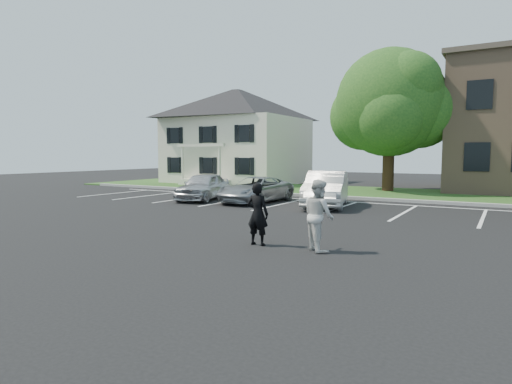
# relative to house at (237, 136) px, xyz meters

# --- Properties ---
(ground_plane) EXTENTS (90.00, 90.00, 0.00)m
(ground_plane) POSITION_rel_house_xyz_m (13.00, -19.97, -3.83)
(ground_plane) COLOR black
(ground_plane) RESTS_ON ground
(curb) EXTENTS (40.00, 0.30, 0.15)m
(curb) POSITION_rel_house_xyz_m (13.00, -7.97, -3.75)
(curb) COLOR gray
(curb) RESTS_ON ground
(grass_strip) EXTENTS (44.00, 8.00, 0.08)m
(grass_strip) POSITION_rel_house_xyz_m (13.00, -3.97, -3.79)
(grass_strip) COLOR #2A4719
(grass_strip) RESTS_ON ground
(stall_lines) EXTENTS (34.00, 5.36, 0.01)m
(stall_lines) POSITION_rel_house_xyz_m (14.40, -11.02, -3.82)
(stall_lines) COLOR white
(stall_lines) RESTS_ON ground
(house) EXTENTS (10.30, 9.22, 7.60)m
(house) POSITION_rel_house_xyz_m (0.00, 0.00, 0.00)
(house) COLOR beige
(house) RESTS_ON ground
(tree) EXTENTS (7.80, 7.20, 8.80)m
(tree) POSITION_rel_house_xyz_m (12.97, -2.43, 1.52)
(tree) COLOR black
(tree) RESTS_ON ground
(man_black_suit) EXTENTS (0.61, 0.41, 1.63)m
(man_black_suit) POSITION_rel_house_xyz_m (13.80, -20.24, -3.02)
(man_black_suit) COLOR black
(man_black_suit) RESTS_ON ground
(man_white_shirt) EXTENTS (1.08, 1.06, 1.75)m
(man_white_shirt) POSITION_rel_house_xyz_m (15.40, -20.03, -2.95)
(man_white_shirt) COLOR silver
(man_white_shirt) RESTS_ON ground
(car_silver_west) EXTENTS (2.55, 4.41, 1.41)m
(car_silver_west) POSITION_rel_house_xyz_m (5.85, -12.18, -3.12)
(car_silver_west) COLOR #BBBBC0
(car_silver_west) RESTS_ON ground
(car_silver_minivan) EXTENTS (2.38, 4.62, 1.25)m
(car_silver_minivan) POSITION_rel_house_xyz_m (8.73, -11.76, -3.21)
(car_silver_minivan) COLOR #95989C
(car_silver_minivan) RESTS_ON ground
(car_white_sedan) EXTENTS (2.89, 5.08, 1.59)m
(car_white_sedan) POSITION_rel_house_xyz_m (12.26, -11.46, -3.04)
(car_white_sedan) COLOR silver
(car_white_sedan) RESTS_ON ground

